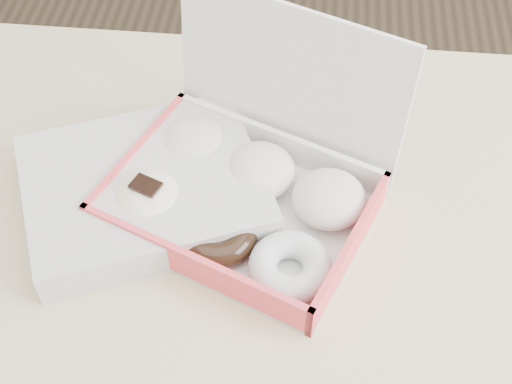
{
  "coord_description": "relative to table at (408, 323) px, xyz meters",
  "views": [
    {
      "loc": [
        -0.14,
        -0.42,
        1.4
      ],
      "look_at": [
        -0.19,
        0.08,
        0.79
      ],
      "focal_mm": 50.0,
      "sensor_mm": 36.0,
      "label": 1
    }
  ],
  "objects": [
    {
      "name": "newspapers",
      "position": [
        -0.32,
        0.09,
        0.1
      ],
      "size": [
        0.33,
        0.3,
        0.04
      ],
      "primitive_type": "cube",
      "rotation": [
        0.0,
        0.0,
        0.4
      ],
      "color": "silver",
      "rests_on": "table"
    },
    {
      "name": "donut_box",
      "position": [
        -0.2,
        0.09,
        0.11
      ],
      "size": [
        0.35,
        0.33,
        0.21
      ],
      "rotation": [
        0.0,
        0.0,
        -0.4
      ],
      "color": "white",
      "rests_on": "table"
    },
    {
      "name": "table",
      "position": [
        0.0,
        0.0,
        0.0
      ],
      "size": [
        1.2,
        0.8,
        0.75
      ],
      "color": "#C8B383",
      "rests_on": "ground"
    }
  ]
}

